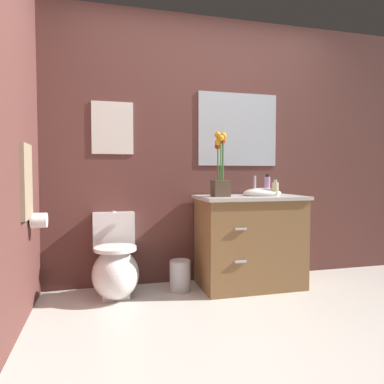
% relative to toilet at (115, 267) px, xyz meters
% --- Properties ---
extents(ground_plane, '(9.94, 9.94, 0.00)m').
position_rel_toilet_xyz_m(ground_plane, '(0.87, -1.15, -0.24)').
color(ground_plane, beige).
extents(wall_back, '(4.64, 0.05, 2.50)m').
position_rel_toilet_xyz_m(wall_back, '(1.07, 0.30, 1.01)').
color(wall_back, brown).
rests_on(wall_back, ground_plane).
extents(wall_left, '(0.05, 4.00, 2.50)m').
position_rel_toilet_xyz_m(wall_left, '(-0.64, -0.73, 1.01)').
color(wall_left, brown).
rests_on(wall_left, ground_plane).
extents(toilet, '(0.38, 0.59, 0.69)m').
position_rel_toilet_xyz_m(toilet, '(0.00, 0.00, 0.00)').
color(toilet, white).
rests_on(toilet, ground_plane).
extents(vanity_cabinet, '(0.94, 0.56, 1.00)m').
position_rel_toilet_xyz_m(vanity_cabinet, '(1.19, -0.03, 0.18)').
color(vanity_cabinet, brown).
rests_on(vanity_cabinet, ground_plane).
extents(flower_vase, '(0.14, 0.14, 0.56)m').
position_rel_toilet_xyz_m(flower_vase, '(0.90, -0.07, 0.79)').
color(flower_vase, '#4C3D2D').
rests_on(flower_vase, vanity_cabinet).
extents(soap_bottle, '(0.06, 0.06, 0.14)m').
position_rel_toilet_xyz_m(soap_bottle, '(1.39, -0.12, 0.64)').
color(soap_bottle, beige).
rests_on(soap_bottle, vanity_cabinet).
extents(lotion_bottle, '(0.05, 0.05, 0.19)m').
position_rel_toilet_xyz_m(lotion_bottle, '(1.37, -0.00, 0.67)').
color(lotion_bottle, '#B28CBF').
rests_on(lotion_bottle, vanity_cabinet).
extents(trash_bin, '(0.18, 0.18, 0.27)m').
position_rel_toilet_xyz_m(trash_bin, '(0.55, -0.01, -0.11)').
color(trash_bin, '#B7B7BC').
rests_on(trash_bin, ground_plane).
extents(wall_poster, '(0.36, 0.01, 0.46)m').
position_rel_toilet_xyz_m(wall_poster, '(0.00, 0.27, 1.18)').
color(wall_poster, silver).
extents(wall_mirror, '(0.80, 0.01, 0.70)m').
position_rel_toilet_xyz_m(wall_mirror, '(1.19, 0.27, 1.21)').
color(wall_mirror, '#B2BCC6').
extents(hanging_towel, '(0.03, 0.28, 0.52)m').
position_rel_toilet_xyz_m(hanging_towel, '(-0.60, -0.33, 0.72)').
color(hanging_towel, gray).
extents(toilet_paper_roll, '(0.11, 0.11, 0.11)m').
position_rel_toilet_xyz_m(toilet_paper_roll, '(-0.55, -0.20, 0.44)').
color(toilet_paper_roll, white).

